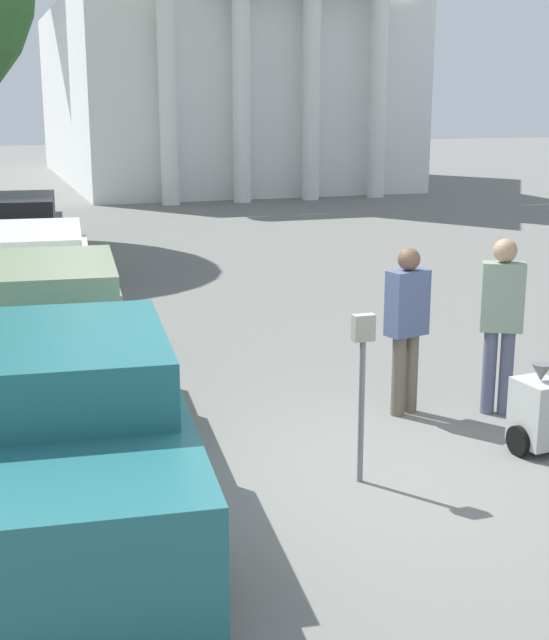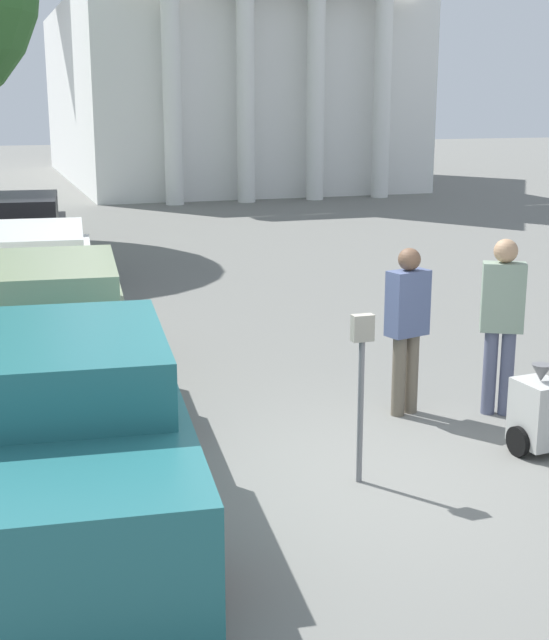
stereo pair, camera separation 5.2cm
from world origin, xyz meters
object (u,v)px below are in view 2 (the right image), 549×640
parked_car_white (22,285)px  parking_meter (361,368)px  person_supervisor (502,315)px  equipment_cart (538,413)px  parked_car_teal (59,426)px  person_worker (407,321)px  parked_car_black (12,246)px  church (210,29)px  parked_car_sage (36,337)px

parked_car_white → parking_meter: (2.42, -5.90, 0.30)m
person_supervisor → equipment_cart: (-0.22, -1.03, -0.66)m
parked_car_teal → person_worker: bearing=23.8°
parked_car_white → parked_car_black: bearing=95.6°
parked_car_white → parking_meter: bearing=-62.0°
parked_car_black → church: 22.65m
parked_car_white → parking_meter: parked_car_white is taller
person_worker → person_supervisor: bearing=146.7°
parked_car_teal → person_supervisor: bearing=16.6°
parked_car_teal → church: church is taller
parked_car_white → equipment_cart: parked_car_white is taller
parked_car_teal → parked_car_sage: (-0.00, 2.77, 0.01)m
person_supervisor → parked_car_sage: bearing=4.5°
parked_car_white → parked_car_black: 3.30m
parked_car_teal → parking_meter: parked_car_teal is taller
parking_meter → person_worker: size_ratio=0.84×
parked_car_black → person_supervisor: 9.24m
parked_car_black → parking_meter: bearing=-69.6°
parked_car_sage → equipment_cart: size_ratio=4.84×
person_worker → church: bearing=-115.2°
parked_car_sage → church: 28.33m
person_worker → church: church is taller
parking_meter → parked_car_black: bearing=104.8°
parked_car_white → church: (8.68, 23.59, 5.14)m
parked_car_teal → parked_car_black: (-0.00, 8.95, 0.04)m
parked_car_teal → parked_car_white: (-0.00, 5.66, 0.01)m
parked_car_white → parked_car_sage: bearing=-84.4°
person_supervisor → equipment_cart: bearing=105.8°
parked_car_black → person_supervisor: size_ratio=2.72×
person_worker → equipment_cart: person_worker is taller
parked_car_sage → parked_car_black: (0.00, 6.18, 0.03)m
person_supervisor → parked_car_white: bearing=-19.4°
parked_car_sage → person_worker: size_ratio=2.80×
parked_car_sage → parking_meter: 3.88m
parked_car_sage → person_supervisor: size_ratio=2.66×
person_supervisor → church: 29.10m
parked_car_teal → church: (8.68, 29.24, 5.15)m
equipment_cart → church: 30.25m
parking_meter → person_supervisor: person_supervisor is taller
parked_car_black → parking_meter: size_ratio=3.40×
equipment_cart → person_worker: bearing=112.1°
parked_car_sage → parked_car_black: parked_car_black is taller
parking_meter → parked_car_teal: bearing=174.2°
parked_car_black → person_worker: person_worker is taller
parked_car_black → equipment_cart: 10.06m
person_worker → equipment_cart: size_ratio=1.73×
parked_car_white → parking_meter: 6.39m
parked_car_black → person_worker: bearing=-59.9°
church → equipment_cart: bearing=-98.6°
parked_car_sage → equipment_cart: 5.16m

